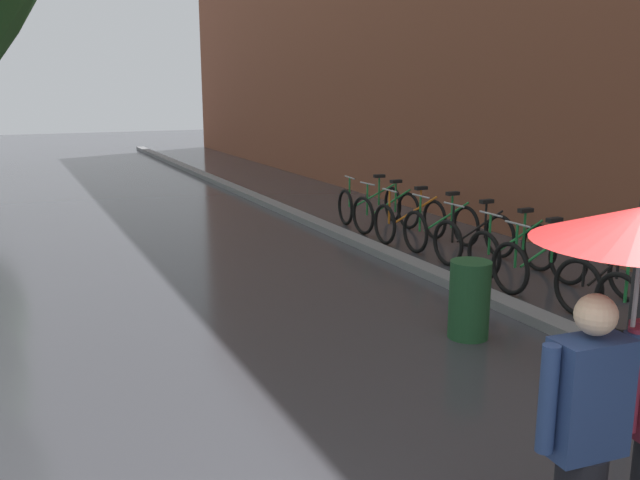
{
  "coord_description": "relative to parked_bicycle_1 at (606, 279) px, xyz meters",
  "views": [
    {
      "loc": [
        -2.23,
        -1.81,
        2.67
      ],
      "look_at": [
        0.24,
        3.48,
        1.35
      ],
      "focal_mm": 38.38,
      "sensor_mm": 36.0,
      "label": 1
    }
  ],
  "objects": [
    {
      "name": "parked_bicycle_1",
      "position": [
        0.0,
        0.0,
        0.0
      ],
      "size": [
        1.15,
        0.81,
        0.96
      ],
      "color": "black",
      "rests_on": "ground"
    },
    {
      "name": "parked_bicycle_3",
      "position": [
        -0.01,
        1.69,
        0.0
      ],
      "size": [
        1.1,
        0.73,
        0.96
      ],
      "color": "black",
      "rests_on": "ground"
    },
    {
      "name": "kerb_strip",
      "position": [
        -1.1,
        6.05,
        -0.32
      ],
      "size": [
        0.3,
        36.0,
        0.12
      ],
      "primitive_type": "cube",
      "color": "slate",
      "rests_on": "ground"
    },
    {
      "name": "parked_bicycle_6",
      "position": [
        -0.16,
        4.16,
        0.0
      ],
      "size": [
        1.08,
        0.7,
        0.96
      ],
      "color": "black",
      "rests_on": "ground"
    },
    {
      "name": "parked_bicycle_4",
      "position": [
        -0.02,
        2.55,
        0.0
      ],
      "size": [
        1.11,
        0.75,
        0.96
      ],
      "color": "black",
      "rests_on": "ground"
    },
    {
      "name": "couple_under_umbrella",
      "position": [
        -3.7,
        -3.47,
        1.0
      ],
      "size": [
        1.11,
        1.08,
        2.1
      ],
      "color": "black",
      "rests_on": "ground"
    },
    {
      "name": "parked_bicycle_8",
      "position": [
        -0.01,
        5.89,
        0.0
      ],
      "size": [
        1.14,
        0.79,
        0.96
      ],
      "color": "black",
      "rests_on": "ground"
    },
    {
      "name": "parked_bicycle_2",
      "position": [
        -0.15,
        0.97,
        0.0
      ],
      "size": [
        1.1,
        0.72,
        0.96
      ],
      "color": "black",
      "rests_on": "ground"
    },
    {
      "name": "parked_bicycle_5",
      "position": [
        -0.02,
        3.42,
        0.0
      ],
      "size": [
        1.09,
        0.72,
        0.96
      ],
      "color": "black",
      "rests_on": "ground"
    },
    {
      "name": "parked_bicycle_7",
      "position": [
        -0.11,
        5.06,
        0.0
      ],
      "size": [
        1.13,
        0.78,
        0.96
      ],
      "color": "black",
      "rests_on": "ground"
    },
    {
      "name": "litter_bin",
      "position": [
        -2.11,
        -0.09,
        0.05
      ],
      "size": [
        0.44,
        0.44,
        0.85
      ],
      "primitive_type": "cylinder",
      "color": "#1E4C28",
      "rests_on": "ground"
    }
  ]
}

